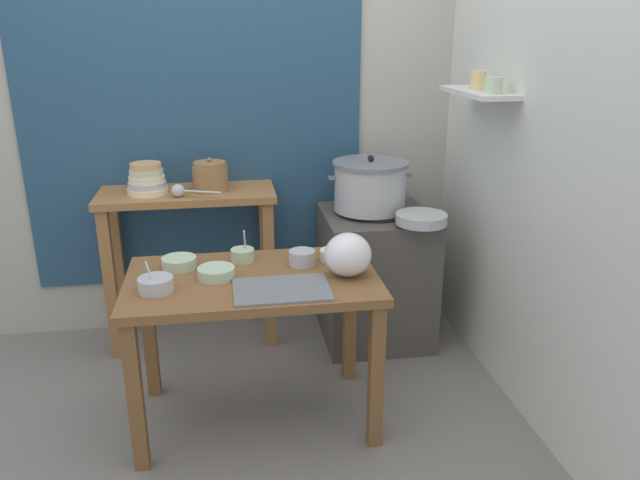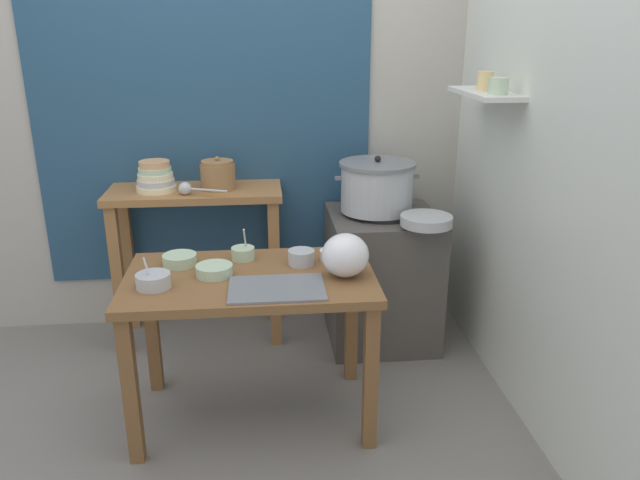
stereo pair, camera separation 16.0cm
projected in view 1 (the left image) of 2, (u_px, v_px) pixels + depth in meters
The scene contains 19 objects.
ground_plane at pixel (236, 417), 2.93m from camera, with size 9.00×9.00×0.00m, color gray.
wall_back at pixel (235, 110), 3.54m from camera, with size 4.40×0.12×2.60m.
wall_right at pixel (522, 129), 2.90m from camera, with size 0.30×3.20×2.60m.
prep_table at pixel (253, 300), 2.74m from camera, with size 1.10×0.66×0.72m.
back_shelf_table at pixel (189, 229), 3.45m from camera, with size 0.96×0.40×0.90m.
stove_block at pixel (375, 276), 3.58m from camera, with size 0.60×0.61×0.78m.
steamer_pot at pixel (370, 186), 3.42m from camera, with size 0.47×0.42×0.31m.
clay_pot at pixel (210, 176), 3.37m from camera, with size 0.19×0.19×0.18m.
bowl_stack_enamel at pixel (147, 180), 3.31m from camera, with size 0.22×0.22×0.17m.
ladle at pixel (180, 191), 3.25m from camera, with size 0.26×0.13×0.07m.
serving_tray at pixel (281, 289), 2.56m from camera, with size 0.40×0.28×0.01m, color slate.
plastic_bag at pixel (348, 255), 2.68m from camera, with size 0.21×0.20×0.19m, color white.
wide_pan at pixel (421, 219), 3.21m from camera, with size 0.27×0.27×0.05m, color #B7BABF.
prep_bowl_0 at pixel (332, 254), 2.88m from camera, with size 0.12×0.12×0.05m.
prep_bowl_1 at pixel (216, 272), 2.68m from camera, with size 0.16×0.16×0.05m.
prep_bowl_2 at pixel (179, 262), 2.78m from camera, with size 0.16×0.16×0.05m.
prep_bowl_3 at pixel (302, 257), 2.82m from camera, with size 0.12×0.12×0.07m.
prep_bowl_4 at pixel (156, 284), 2.54m from camera, with size 0.14×0.14×0.13m.
prep_bowl_5 at pixel (242, 254), 2.87m from camera, with size 0.11×0.11×0.16m.
Camera 1 is at (0.00, -2.52, 1.76)m, focal length 34.61 mm.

